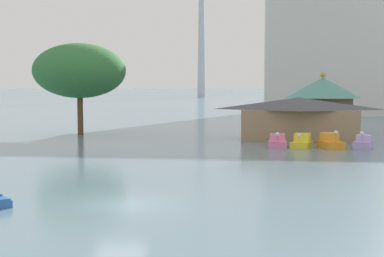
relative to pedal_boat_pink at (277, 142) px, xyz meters
The scene contains 9 objects.
ground_plane 27.46m from the pedal_boat_pink, 108.22° to the right, with size 2000.00×2000.00×0.00m, color slate.
pedal_boat_pink is the anchor object (origin of this frame).
pedal_boat_yellow 2.30m from the pedal_boat_pink, ahead, with size 2.36×3.23×1.39m.
pedal_boat_orange 4.91m from the pedal_boat_pink, ahead, with size 2.39×3.20×1.75m.
pedal_boat_lavender 7.92m from the pedal_boat_pink, ahead, with size 2.30×3.24×1.71m.
boathouse 8.14m from the pedal_boat_pink, 71.91° to the left, with size 13.08×6.75×4.56m.
green_roof_pavilion 20.86m from the pedal_boat_pink, 71.96° to the left, with size 9.57×9.57×7.57m.
shoreline_tree_tall_left 25.70m from the pedal_boat_pink, 156.41° to the left, with size 10.81×10.81×10.77m.
background_building_block 66.16m from the pedal_boat_pink, 75.05° to the left, with size 35.35×18.92×25.98m.
Camera 1 is at (6.74, -25.75, 5.87)m, focal length 50.78 mm.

